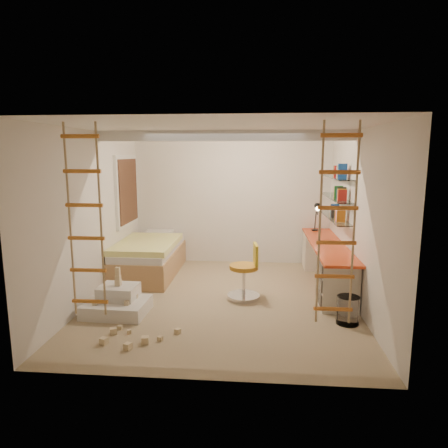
# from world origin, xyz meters

# --- Properties ---
(floor) EXTENTS (4.50, 4.50, 0.00)m
(floor) POSITION_xyz_m (0.00, 0.00, 0.00)
(floor) COLOR #968160
(floor) RESTS_ON ground
(ceiling_beam) EXTENTS (4.00, 0.18, 0.16)m
(ceiling_beam) POSITION_xyz_m (0.00, 0.30, 2.52)
(ceiling_beam) COLOR white
(ceiling_beam) RESTS_ON ceiling
(window_frame) EXTENTS (0.06, 1.15, 1.35)m
(window_frame) POSITION_xyz_m (-1.97, 1.50, 1.55)
(window_frame) COLOR white
(window_frame) RESTS_ON wall_left
(window_blind) EXTENTS (0.02, 1.00, 1.20)m
(window_blind) POSITION_xyz_m (-1.93, 1.50, 1.55)
(window_blind) COLOR #4C2D1E
(window_blind) RESTS_ON window_frame
(rope_ladder_left) EXTENTS (0.41, 0.04, 2.13)m
(rope_ladder_left) POSITION_xyz_m (-1.35, -1.75, 1.52)
(rope_ladder_left) COLOR orange
(rope_ladder_left) RESTS_ON ceiling
(rope_ladder_right) EXTENTS (0.41, 0.04, 2.13)m
(rope_ladder_right) POSITION_xyz_m (1.35, -1.75, 1.52)
(rope_ladder_right) COLOR orange
(rope_ladder_right) RESTS_ON ceiling
(waste_bin) EXTENTS (0.30, 0.30, 0.38)m
(waste_bin) POSITION_xyz_m (1.75, -0.74, 0.19)
(waste_bin) COLOR white
(waste_bin) RESTS_ON floor
(desk) EXTENTS (0.56, 2.80, 0.75)m
(desk) POSITION_xyz_m (1.72, 0.86, 0.40)
(desk) COLOR #EB481B
(desk) RESTS_ON floor
(shelves) EXTENTS (0.25, 1.80, 0.71)m
(shelves) POSITION_xyz_m (1.87, 1.13, 1.50)
(shelves) COLOR white
(shelves) RESTS_ON wall_right
(bed) EXTENTS (1.02, 2.00, 0.69)m
(bed) POSITION_xyz_m (-1.48, 1.23, 0.33)
(bed) COLOR #AD7F51
(bed) RESTS_ON floor
(task_lamp) EXTENTS (0.14, 0.36, 0.57)m
(task_lamp) POSITION_xyz_m (1.67, 1.82, 1.14)
(task_lamp) COLOR black
(task_lamp) RESTS_ON desk
(swivel_chair) EXTENTS (0.58, 0.58, 0.87)m
(swivel_chair) POSITION_xyz_m (0.35, 0.12, 0.32)
(swivel_chair) COLOR #BF8324
(swivel_chair) RESTS_ON floor
(play_platform) EXTENTS (0.89, 0.71, 0.38)m
(play_platform) POSITION_xyz_m (-1.45, -0.64, 0.15)
(play_platform) COLOR silver
(play_platform) RESTS_ON floor
(toy_blocks) EXTENTS (1.29, 1.21, 0.65)m
(toy_blocks) POSITION_xyz_m (-1.16, -1.08, 0.19)
(toy_blocks) COLOR #CCB284
(toy_blocks) RESTS_ON floor
(books) EXTENTS (0.14, 0.64, 0.92)m
(books) POSITION_xyz_m (1.87, 1.13, 1.60)
(books) COLOR orange
(books) RESTS_ON shelves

